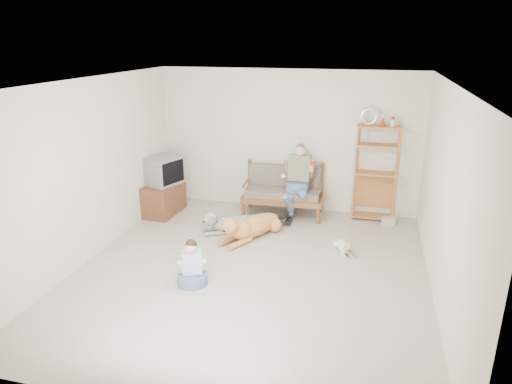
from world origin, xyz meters
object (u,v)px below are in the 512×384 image
(tv_stand, at_px, (164,198))
(etagere, at_px, (375,172))
(golden_retriever, at_px, (251,227))
(loveseat, at_px, (283,190))

(tv_stand, bearing_deg, etagere, 13.74)
(golden_retriever, bearing_deg, loveseat, 104.59)
(loveseat, height_order, golden_retriever, loveseat)
(loveseat, bearing_deg, golden_retriever, -107.72)
(tv_stand, xyz_separation_m, golden_retriever, (1.91, -0.68, -0.10))
(etagere, bearing_deg, tv_stand, -169.71)
(tv_stand, relative_size, golden_retriever, 0.64)
(loveseat, distance_m, tv_stand, 2.31)
(golden_retriever, bearing_deg, etagere, 64.37)
(tv_stand, bearing_deg, golden_retriever, -16.17)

